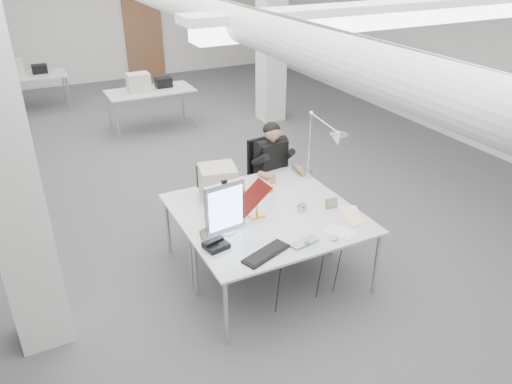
# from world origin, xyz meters

# --- Properties ---
(room_shell) EXTENTS (10.04, 14.04, 3.24)m
(room_shell) POSITION_xyz_m (0.04, 0.13, 1.69)
(room_shell) COLOR #4A4A4D
(room_shell) RESTS_ON ground
(desk_main) EXTENTS (1.80, 0.90, 0.02)m
(desk_main) POSITION_xyz_m (0.00, -2.50, 0.74)
(desk_main) COLOR silver
(desk_main) RESTS_ON room_shell
(desk_second) EXTENTS (1.80, 0.90, 0.02)m
(desk_second) POSITION_xyz_m (0.00, -1.60, 0.74)
(desk_second) COLOR silver
(desk_second) RESTS_ON room_shell
(bg_desk_a) EXTENTS (1.60, 0.80, 0.02)m
(bg_desk_a) POSITION_xyz_m (0.20, 3.00, 0.74)
(bg_desk_a) COLOR silver
(bg_desk_a) RESTS_ON room_shell
(bg_desk_b) EXTENTS (1.60, 0.80, 0.02)m
(bg_desk_b) POSITION_xyz_m (-1.80, 5.20, 0.74)
(bg_desk_b) COLOR silver
(bg_desk_b) RESTS_ON room_shell
(office_chair) EXTENTS (0.51, 0.51, 0.94)m
(office_chair) POSITION_xyz_m (0.60, -1.02, 0.47)
(office_chair) COLOR black
(office_chair) RESTS_ON room_shell
(seated_person) EXTENTS (0.58, 0.69, 0.95)m
(seated_person) POSITION_xyz_m (0.60, -1.07, 0.90)
(seated_person) COLOR black
(seated_person) RESTS_ON office_chair
(monitor) EXTENTS (0.43, 0.09, 0.53)m
(monitor) POSITION_xyz_m (-0.53, -2.20, 1.02)
(monitor) COLOR #AEAEB3
(monitor) RESTS_ON desk_main
(pennant) EXTENTS (0.39, 0.19, 0.45)m
(pennant) POSITION_xyz_m (-0.27, -2.24, 1.07)
(pennant) COLOR maroon
(pennant) RESTS_ON monitor
(keyboard) EXTENTS (0.52, 0.33, 0.02)m
(keyboard) POSITION_xyz_m (-0.37, -2.74, 0.77)
(keyboard) COLOR black
(keyboard) RESTS_ON desk_main
(laptop) EXTENTS (0.32, 0.24, 0.02)m
(laptop) POSITION_xyz_m (0.05, -2.78, 0.77)
(laptop) COLOR silver
(laptop) RESTS_ON desk_main
(mouse) EXTENTS (0.10, 0.08, 0.03)m
(mouse) POSITION_xyz_m (0.33, -2.82, 0.77)
(mouse) COLOR silver
(mouse) RESTS_ON desk_main
(bankers_lamp) EXTENTS (0.27, 0.12, 0.30)m
(bankers_lamp) POSITION_xyz_m (-0.13, -2.08, 0.90)
(bankers_lamp) COLOR gold
(bankers_lamp) RESTS_ON desk_main
(desk_phone) EXTENTS (0.24, 0.22, 0.05)m
(desk_phone) POSITION_xyz_m (-0.73, -2.43, 0.78)
(desk_phone) COLOR black
(desk_phone) RESTS_ON desk_main
(picture_frame_left) EXTENTS (0.14, 0.09, 0.11)m
(picture_frame_left) POSITION_xyz_m (-0.75, -2.23, 0.81)
(picture_frame_left) COLOR tan
(picture_frame_left) RESTS_ON desk_main
(picture_frame_right) EXTENTS (0.14, 0.05, 0.11)m
(picture_frame_right) POSITION_xyz_m (0.67, -2.28, 0.81)
(picture_frame_right) COLOR #A28D46
(picture_frame_right) RESTS_ON desk_main
(desk_clock) EXTENTS (0.10, 0.06, 0.10)m
(desk_clock) POSITION_xyz_m (0.35, -2.19, 0.81)
(desk_clock) COLOR #A4A5A9
(desk_clock) RESTS_ON desk_main
(paper_stack_a) EXTENTS (0.31, 0.35, 0.01)m
(paper_stack_a) POSITION_xyz_m (0.47, -2.73, 0.76)
(paper_stack_a) COLOR white
(paper_stack_a) RESTS_ON desk_main
(paper_stack_b) EXTENTS (0.21, 0.28, 0.01)m
(paper_stack_b) POSITION_xyz_m (0.73, -2.57, 0.76)
(paper_stack_b) COLOR #F6DF93
(paper_stack_b) RESTS_ON desk_main
(paper_stack_c) EXTENTS (0.24, 0.21, 0.01)m
(paper_stack_c) POSITION_xyz_m (0.81, -2.39, 0.76)
(paper_stack_c) COLOR white
(paper_stack_c) RESTS_ON desk_main
(beige_monitor) EXTENTS (0.46, 0.44, 0.37)m
(beige_monitor) POSITION_xyz_m (-0.32, -1.51, 0.94)
(beige_monitor) COLOR beige
(beige_monitor) RESTS_ON desk_second
(architect_lamp) EXTENTS (0.30, 0.72, 0.90)m
(architect_lamp) POSITION_xyz_m (0.85, -1.77, 1.20)
(architect_lamp) COLOR silver
(architect_lamp) RESTS_ON desk_second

